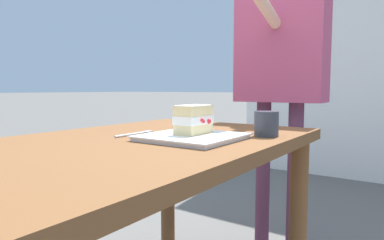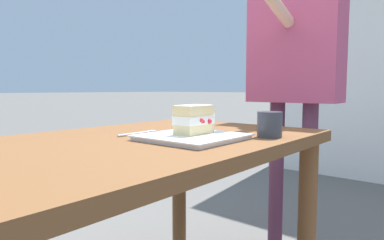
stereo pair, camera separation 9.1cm
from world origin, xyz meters
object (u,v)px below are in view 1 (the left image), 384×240
(cake_slice, at_px, (194,120))
(coffee_cup, at_px, (266,123))
(dessert_plate, at_px, (192,137))
(dessert_fork, at_px, (136,134))
(diner_person, at_px, (281,50))
(patio_table, at_px, (108,178))

(cake_slice, distance_m, coffee_cup, 0.25)
(dessert_plate, bearing_deg, dessert_fork, 93.34)
(cake_slice, xyz_separation_m, coffee_cup, (0.19, -0.16, -0.02))
(cake_slice, bearing_deg, coffee_cup, -41.11)
(dessert_fork, relative_size, diner_person, 0.11)
(dessert_fork, relative_size, coffee_cup, 2.06)
(cake_slice, height_order, diner_person, diner_person)
(dessert_plate, relative_size, coffee_cup, 3.37)
(dessert_fork, bearing_deg, patio_table, -158.43)
(dessert_plate, distance_m, diner_person, 0.87)
(patio_table, distance_m, diner_person, 1.11)
(patio_table, height_order, cake_slice, cake_slice)
(patio_table, bearing_deg, dessert_fork, 21.57)
(diner_person, bearing_deg, coffee_cup, -163.40)
(patio_table, xyz_separation_m, dessert_fork, (0.20, 0.08, 0.10))
(patio_table, relative_size, cake_slice, 11.97)
(cake_slice, distance_m, dessert_fork, 0.23)
(dessert_plate, distance_m, cake_slice, 0.06)
(patio_table, distance_m, dessert_plate, 0.28)
(dessert_fork, xyz_separation_m, coffee_cup, (0.22, -0.38, 0.04))
(patio_table, relative_size, dessert_plate, 5.31)
(dessert_plate, relative_size, cake_slice, 2.26)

